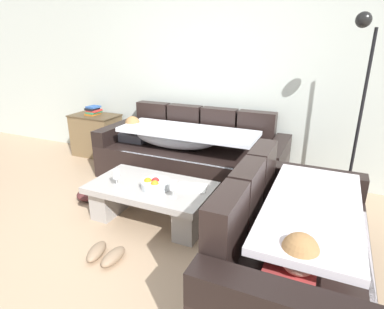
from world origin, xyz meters
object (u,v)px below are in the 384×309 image
(couch_near_window, at_px, (293,245))
(wine_glass_near_right, at_px, (173,186))
(fruit_bowl, at_px, (155,184))
(wine_glass_near_left, at_px, (116,175))
(crumpled_garment, at_px, (94,192))
(floor_lamp, at_px, (357,104))
(couch_along_wall, at_px, (188,154))
(side_cabinet, at_px, (97,135))
(book_stack_on_cabinet, at_px, (93,111))
(coffee_table, at_px, (152,198))
(pair_of_shoes, at_px, (105,254))
(open_magazine, at_px, (192,188))

(couch_near_window, relative_size, wine_glass_near_right, 10.77)
(couch_near_window, height_order, fruit_bowl, couch_near_window)
(wine_glass_near_right, bearing_deg, wine_glass_near_left, -179.80)
(crumpled_garment, bearing_deg, floor_lamp, 20.22)
(couch_near_window, distance_m, wine_glass_near_left, 1.71)
(couch_along_wall, height_order, side_cabinet, couch_along_wall)
(book_stack_on_cabinet, bearing_deg, side_cabinet, -10.09)
(couch_along_wall, bearing_deg, crumpled_garment, -128.45)
(fruit_bowl, xyz_separation_m, side_cabinet, (-1.85, 1.35, -0.10))
(couch_along_wall, bearing_deg, fruit_bowl, -81.11)
(coffee_table, bearing_deg, pair_of_shoes, -93.00)
(couch_along_wall, xyz_separation_m, couch_near_window, (1.50, -1.45, 0.00))
(couch_along_wall, relative_size, couch_near_window, 1.31)
(couch_near_window, height_order, wine_glass_near_left, couch_near_window)
(couch_near_window, height_order, pair_of_shoes, couch_near_window)
(couch_near_window, height_order, coffee_table, couch_near_window)
(coffee_table, distance_m, open_magazine, 0.43)
(wine_glass_near_left, bearing_deg, couch_near_window, -7.22)
(wine_glass_near_left, relative_size, floor_lamp, 0.09)
(couch_near_window, distance_m, wine_glass_near_right, 1.11)
(wine_glass_near_left, relative_size, crumpled_garment, 0.42)
(wine_glass_near_left, distance_m, book_stack_on_cabinet, 2.11)
(open_magazine, bearing_deg, book_stack_on_cabinet, 136.59)
(couch_along_wall, xyz_separation_m, floor_lamp, (1.83, -0.00, 0.79))
(couch_along_wall, bearing_deg, wine_glass_near_left, -98.59)
(wine_glass_near_right, xyz_separation_m, open_magazine, (0.07, 0.25, -0.11))
(crumpled_garment, bearing_deg, couch_along_wall, 51.55)
(coffee_table, height_order, wine_glass_near_right, wine_glass_near_right)
(wine_glass_near_left, xyz_separation_m, book_stack_on_cabinet, (-1.50, 1.47, 0.21))
(couch_near_window, bearing_deg, pair_of_shoes, 103.13)
(wine_glass_near_left, bearing_deg, open_magazine, 20.17)
(fruit_bowl, height_order, pair_of_shoes, fruit_bowl)
(floor_lamp, xyz_separation_m, crumpled_garment, (-2.58, -0.95, -1.06))
(couch_along_wall, bearing_deg, coffee_table, -84.50)
(open_magazine, height_order, book_stack_on_cabinet, book_stack_on_cabinet)
(wine_glass_near_left, height_order, open_magazine, wine_glass_near_left)
(coffee_table, xyz_separation_m, floor_lamp, (1.72, 1.08, 0.88))
(couch_along_wall, relative_size, wine_glass_near_left, 14.12)
(couch_along_wall, distance_m, couch_near_window, 2.09)
(side_cabinet, height_order, pair_of_shoes, side_cabinet)
(couch_along_wall, height_order, wine_glass_near_left, couch_along_wall)
(side_cabinet, xyz_separation_m, book_stack_on_cabinet, (-0.01, 0.00, 0.38))
(open_magazine, bearing_deg, crumpled_garment, 164.15)
(floor_lamp, bearing_deg, open_magazine, -143.48)
(wine_glass_near_left, bearing_deg, floor_lamp, 31.55)
(coffee_table, relative_size, open_magazine, 4.29)
(open_magazine, bearing_deg, coffee_table, 179.89)
(couch_near_window, bearing_deg, wine_glass_near_right, 78.62)
(fruit_bowl, bearing_deg, crumpled_garment, 169.41)
(coffee_table, xyz_separation_m, book_stack_on_cabinet, (-1.79, 1.31, 0.47))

